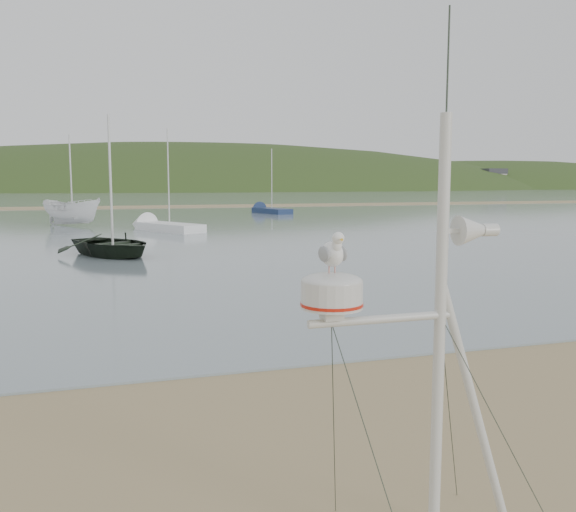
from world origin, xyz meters
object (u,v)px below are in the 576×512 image
object	(u,v)px
sailboat_white_near	(153,226)
boat_dark	(111,199)
mast_rig	(433,443)
sailboat_blue_far	(263,210)
boat_white	(71,189)

from	to	relation	value
sailboat_white_near	boat_dark	bearing A→B (deg)	-101.61
mast_rig	sailboat_blue_far	world-z (taller)	sailboat_blue_far
boat_dark	sailboat_blue_far	size ratio (longest dim) A/B	0.67
boat_white	sailboat_white_near	xyz separation A→B (m)	(5.08, -5.26, -2.28)
mast_rig	sailboat_blue_far	xyz separation A→B (m)	(13.30, 54.69, -0.77)
sailboat_blue_far	sailboat_white_near	world-z (taller)	sailboat_white_near
boat_dark	boat_white	size ratio (longest dim) A/B	0.93
boat_dark	boat_white	distance (m)	19.24
mast_rig	boat_dark	bearing A→B (deg)	94.93
boat_dark	sailboat_white_near	xyz separation A→B (m)	(2.84, 13.85, -2.09)
boat_white	boat_dark	bearing A→B (deg)	-129.52
mast_rig	sailboat_blue_far	distance (m)	56.29
sailboat_blue_far	boat_dark	bearing A→B (deg)	-115.07
sailboat_blue_far	sailboat_white_near	bearing A→B (deg)	-123.51
mast_rig	boat_white	distance (m)	41.50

